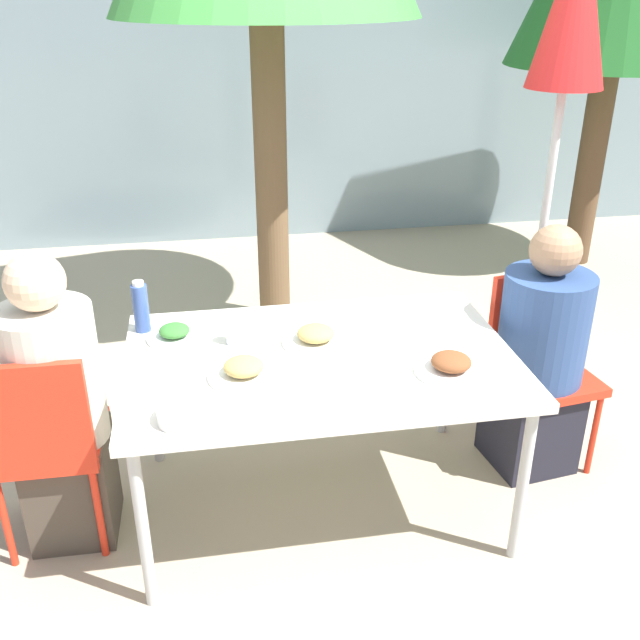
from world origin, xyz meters
name	(u,v)px	position (x,y,z in m)	size (l,w,h in m)	color
ground_plane	(320,502)	(0.00, 0.00, 0.00)	(24.00, 24.00, 0.00)	tan
building_facade	(242,55)	(0.00, 3.69, 1.50)	(10.00, 0.20, 3.00)	gray
dining_table	(320,366)	(0.00, 0.00, 0.68)	(1.51, 0.99, 0.73)	silver
chair_left	(44,437)	(-1.05, -0.07, 0.51)	(0.41, 0.41, 0.87)	red
person_left	(59,412)	(-1.00, 0.01, 0.57)	(0.35, 0.35, 1.21)	#473D33
chair_right	(538,355)	(1.04, 0.23, 0.51)	(0.45, 0.45, 0.87)	red
person_right	(539,360)	(1.00, 0.14, 0.53)	(0.39, 0.39, 1.15)	black
closed_umbrella	(571,31)	(1.35, 0.92, 1.83)	(0.37, 0.37, 2.36)	#333333
plate_0	(316,337)	(0.00, 0.10, 0.76)	(0.27, 0.27, 0.07)	white
plate_1	(451,365)	(0.46, -0.21, 0.76)	(0.27, 0.27, 0.07)	white
plate_2	(244,370)	(-0.30, -0.12, 0.76)	(0.27, 0.27, 0.07)	white
plate_3	(175,334)	(-0.56, 0.23, 0.75)	(0.22, 0.22, 0.06)	white
bottle	(141,307)	(-0.69, 0.34, 0.83)	(0.07, 0.07, 0.22)	#334C8E
drinking_cup	(234,332)	(-0.32, 0.16, 0.78)	(0.07, 0.07, 0.10)	silver
salad_bowl	(185,414)	(-0.52, -0.37, 0.75)	(0.18, 0.18, 0.05)	white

